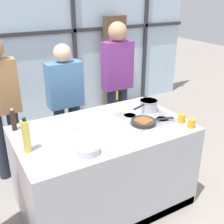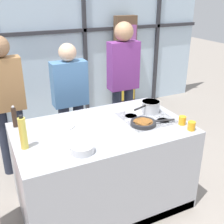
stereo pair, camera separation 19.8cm
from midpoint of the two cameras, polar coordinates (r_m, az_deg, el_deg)
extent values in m
plane|color=gray|center=(3.32, -3.35, -17.63)|extent=(18.00, 18.00, 0.00)
cube|color=silver|center=(4.96, -17.45, 13.41)|extent=(6.40, 0.04, 2.80)
cube|color=#2D2D33|center=(4.89, -17.51, 14.94)|extent=(6.40, 0.06, 0.06)
cube|color=#2D2D33|center=(5.13, -8.75, 14.50)|extent=(0.06, 0.06, 2.80)
cube|color=#2D2D33|center=(5.87, 5.84, 15.75)|extent=(0.06, 0.06, 2.80)
cube|color=brown|center=(5.43, -0.52, 9.70)|extent=(0.41, 0.16, 1.77)
cube|color=gold|center=(5.49, -0.01, 4.47)|extent=(0.34, 0.03, 0.39)
cube|color=#3D8447|center=(5.34, -0.01, 9.86)|extent=(0.34, 0.03, 0.39)
cube|color=#994C93|center=(5.25, -0.02, 15.12)|extent=(0.34, 0.03, 0.39)
cube|color=#A8AAB2|center=(3.04, -3.56, -11.06)|extent=(1.73, 1.06, 0.92)
cube|color=black|center=(3.04, 5.07, -1.13)|extent=(0.52, 0.52, 0.01)
cylinder|color=#38383D|center=(2.89, 4.44, -2.51)|extent=(0.13, 0.13, 0.01)
cylinder|color=#38383D|center=(3.02, 8.36, -1.45)|extent=(0.13, 0.13, 0.01)
cylinder|color=#38383D|center=(3.07, 1.83, -0.74)|extent=(0.13, 0.13, 0.01)
cylinder|color=#38383D|center=(3.20, 5.63, 0.18)|extent=(0.13, 0.13, 0.01)
cylinder|color=#232838|center=(3.74, -20.32, -5.95)|extent=(0.13, 0.13, 0.87)
cylinder|color=#232838|center=(3.72, -23.15, -6.56)|extent=(0.13, 0.13, 0.87)
cylinder|color=#232838|center=(3.92, -9.01, -3.86)|extent=(0.14, 0.14, 0.80)
cylinder|color=#232838|center=(3.86, -11.80, -4.52)|extent=(0.14, 0.14, 0.80)
cube|color=#4C7AAD|center=(3.63, -11.17, 5.47)|extent=(0.45, 0.20, 0.57)
sphere|color=#D8AD8C|center=(3.53, -11.69, 11.64)|extent=(0.22, 0.22, 0.22)
cylinder|color=#232838|center=(4.19, 0.76, -0.82)|extent=(0.13, 0.13, 0.91)
cylinder|color=#232838|center=(4.11, -1.51, -1.36)|extent=(0.13, 0.13, 0.91)
cube|color=#7A3384|center=(3.89, -0.39, 9.41)|extent=(0.42, 0.19, 0.65)
sphere|color=tan|center=(3.81, -0.41, 16.04)|extent=(0.25, 0.25, 0.25)
cylinder|color=#232326|center=(2.88, 4.45, -2.09)|extent=(0.26, 0.26, 0.04)
cylinder|color=#B26B2D|center=(2.87, 4.46, -1.81)|extent=(0.20, 0.20, 0.01)
cylinder|color=#232326|center=(2.95, 8.70, -1.39)|extent=(0.20, 0.07, 0.02)
cylinder|color=silver|center=(3.18, 5.68, 1.29)|extent=(0.20, 0.20, 0.13)
cylinder|color=silver|center=(3.16, 5.72, 2.28)|extent=(0.20, 0.20, 0.01)
cylinder|color=black|center=(3.02, 3.66, 0.99)|extent=(0.17, 0.08, 0.02)
cylinder|color=white|center=(2.84, -11.76, -3.17)|extent=(0.23, 0.23, 0.01)
cylinder|color=silver|center=(2.38, -7.37, -7.65)|extent=(0.20, 0.20, 0.07)
cylinder|color=#4C4C51|center=(2.37, -7.40, -7.08)|extent=(0.17, 0.17, 0.01)
cylinder|color=#E0CC4C|center=(2.47, -19.23, -4.76)|extent=(0.06, 0.06, 0.29)
cylinder|color=black|center=(2.41, -19.72, -1.49)|extent=(0.04, 0.04, 0.02)
cylinder|color=#332319|center=(2.91, -21.25, -1.68)|extent=(0.05, 0.05, 0.20)
sphere|color=#B2B2B7|center=(2.87, -21.58, 0.39)|extent=(0.03, 0.03, 0.03)
cylinder|color=orange|center=(2.87, 13.94, -2.28)|extent=(0.07, 0.07, 0.09)
cylinder|color=orange|center=(2.96, 12.10, -1.27)|extent=(0.07, 0.07, 0.09)
camera|label=1|loc=(0.10, -91.95, -0.85)|focal=45.00mm
camera|label=2|loc=(0.10, 88.05, 0.85)|focal=45.00mm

